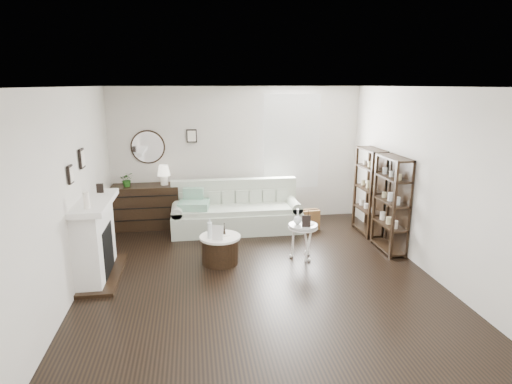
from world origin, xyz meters
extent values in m
plane|color=black|center=(0.00, 0.00, 0.00)|extent=(5.50, 5.50, 0.00)
plane|color=white|center=(0.00, 0.00, 2.70)|extent=(5.50, 5.50, 0.00)
plane|color=silver|center=(0.00, 2.75, 1.35)|extent=(5.00, 0.00, 5.00)
plane|color=silver|center=(0.00, -2.75, 1.35)|extent=(5.00, 0.00, 5.00)
plane|color=silver|center=(-2.50, 0.00, 1.35)|extent=(0.00, 5.50, 5.50)
plane|color=silver|center=(2.50, 0.00, 1.35)|extent=(0.00, 5.50, 5.50)
cube|color=white|center=(1.10, 2.73, 1.60)|extent=(1.00, 0.02, 1.80)
cube|color=silver|center=(1.10, 2.67, 1.60)|extent=(1.15, 0.02, 1.90)
cylinder|color=silver|center=(-1.75, 2.72, 1.55)|extent=(0.60, 0.03, 0.60)
cube|color=black|center=(-0.90, 2.72, 1.75)|extent=(0.20, 0.03, 0.26)
cube|color=white|center=(-2.33, 0.30, 0.55)|extent=(0.34, 1.20, 1.10)
cube|color=black|center=(-2.30, 0.30, 0.40)|extent=(0.30, 0.65, 0.70)
cube|color=white|center=(-2.28, 0.30, 1.12)|extent=(0.44, 1.35, 0.08)
cube|color=black|center=(-2.25, 0.30, 0.03)|extent=(0.50, 1.40, 0.05)
cylinder|color=white|center=(-2.28, -0.15, 1.27)|extent=(0.08, 0.08, 0.22)
cube|color=black|center=(-2.28, 0.70, 1.23)|extent=(0.10, 0.03, 0.14)
cube|color=black|center=(-2.47, -0.05, 1.60)|extent=(0.03, 0.18, 0.24)
cube|color=black|center=(-2.47, 0.60, 1.70)|extent=(0.03, 0.22, 0.28)
cube|color=black|center=(2.33, 1.55, 0.80)|extent=(0.30, 0.80, 1.60)
cylinder|color=#C6B988|center=(2.31, 1.30, 0.52)|extent=(0.08, 0.08, 0.11)
cylinder|color=#C6B988|center=(2.31, 1.55, 0.52)|extent=(0.08, 0.08, 0.11)
cylinder|color=#C6B988|center=(2.31, 1.80, 0.52)|extent=(0.08, 0.08, 0.11)
cylinder|color=#C6B988|center=(2.31, 1.30, 0.92)|extent=(0.08, 0.08, 0.11)
cylinder|color=#C6B988|center=(2.31, 1.55, 0.92)|extent=(0.08, 0.08, 0.11)
cylinder|color=#C6B988|center=(2.31, 1.80, 0.92)|extent=(0.08, 0.08, 0.11)
cylinder|color=#C6B988|center=(2.31, 1.30, 1.32)|extent=(0.08, 0.08, 0.11)
cylinder|color=#C6B988|center=(2.31, 1.55, 1.32)|extent=(0.08, 0.08, 0.11)
cylinder|color=#C6B988|center=(2.31, 1.80, 1.32)|extent=(0.08, 0.08, 0.11)
cube|color=black|center=(2.33, 0.65, 0.80)|extent=(0.30, 0.80, 1.60)
cylinder|color=#C6B988|center=(2.31, 0.40, 0.52)|extent=(0.08, 0.08, 0.11)
cylinder|color=#C6B988|center=(2.31, 0.65, 0.52)|extent=(0.08, 0.08, 0.11)
cylinder|color=#C6B988|center=(2.31, 0.90, 0.52)|extent=(0.08, 0.08, 0.11)
cylinder|color=#C6B988|center=(2.31, 0.40, 0.92)|extent=(0.08, 0.08, 0.11)
cylinder|color=#C6B988|center=(2.31, 0.65, 0.92)|extent=(0.08, 0.08, 0.11)
cylinder|color=#C6B988|center=(2.31, 0.90, 0.92)|extent=(0.08, 0.08, 0.11)
cylinder|color=#C6B988|center=(2.31, 0.40, 1.32)|extent=(0.08, 0.08, 0.11)
cylinder|color=#C6B988|center=(2.31, 0.65, 1.32)|extent=(0.08, 0.08, 0.11)
cylinder|color=#C6B988|center=(2.31, 0.90, 1.32)|extent=(0.08, 0.08, 0.11)
cube|color=beige|center=(-0.11, 2.00, 0.20)|extent=(2.43, 0.84, 0.39)
cube|color=beige|center=(-0.11, 1.97, 0.44)|extent=(2.11, 0.67, 0.09)
cube|color=beige|center=(-0.11, 2.33, 0.57)|extent=(2.43, 0.19, 0.75)
cube|color=beige|center=(-1.22, 2.00, 0.24)|extent=(0.21, 0.80, 0.49)
cube|color=beige|center=(0.99, 2.00, 0.24)|extent=(0.21, 0.80, 0.49)
cube|color=#2A9B64|center=(-0.91, 1.95, 0.56)|extent=(0.61, 0.53, 0.14)
cube|color=brown|center=(1.20, 1.89, 0.19)|extent=(0.59, 0.25, 0.38)
cube|color=black|center=(-1.83, 2.47, 0.42)|extent=(1.27, 0.53, 0.84)
cube|color=black|center=(-1.83, 2.20, 0.23)|extent=(1.22, 0.01, 0.02)
cube|color=black|center=(-1.83, 2.20, 0.46)|extent=(1.22, 0.01, 0.02)
cube|color=black|center=(-1.83, 2.20, 0.70)|extent=(1.22, 0.01, 0.01)
imported|color=#215518|center=(-2.14, 2.42, 0.98)|extent=(0.27, 0.25, 0.28)
cylinder|color=black|center=(-0.52, 0.53, 0.20)|extent=(0.58, 0.58, 0.41)
cylinder|color=white|center=(-0.52, 0.53, 0.42)|extent=(0.64, 0.64, 0.04)
cylinder|color=white|center=(0.80, 0.53, 0.55)|extent=(0.46, 0.46, 0.03)
cylinder|color=white|center=(0.80, 0.53, 0.51)|extent=(0.47, 0.47, 0.02)
cylinder|color=white|center=(0.80, 0.53, 0.27)|extent=(0.04, 0.04, 0.53)
cylinder|color=silver|center=(-0.68, 0.46, 0.60)|extent=(0.07, 0.07, 0.31)
cube|color=silver|center=(-0.56, 0.37, 0.55)|extent=(0.18, 0.10, 0.22)
cube|color=black|center=(0.82, 0.40, 0.66)|extent=(0.14, 0.08, 0.18)
camera|label=1|loc=(-0.90, -5.76, 2.73)|focal=30.00mm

